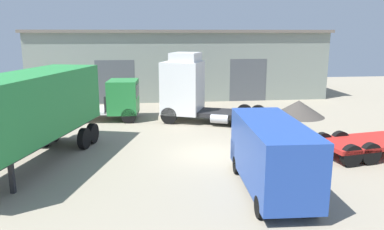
{
  "coord_description": "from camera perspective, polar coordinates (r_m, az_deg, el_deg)",
  "views": [
    {
      "loc": [
        -2.95,
        -17.13,
        5.78
      ],
      "look_at": [
        -0.71,
        1.68,
        1.6
      ],
      "focal_mm": 35.0,
      "sensor_mm": 36.0,
      "label": 1
    }
  ],
  "objects": [
    {
      "name": "container_trailer_green",
      "position": [
        17.35,
        -23.75,
        0.81
      ],
      "size": [
        4.95,
        9.84,
        4.1
      ],
      "rotation": [
        0.0,
        0.0,
        -1.84
      ],
      "color": "#28843D",
      "rests_on": "ground_plane"
    },
    {
      "name": "delivery_van_blue",
      "position": [
        14.14,
        11.88,
        -5.74
      ],
      "size": [
        2.24,
        5.65,
        2.64
      ],
      "rotation": [
        0.0,
        0.0,
        1.53
      ],
      "color": "#2347A3",
      "rests_on": "ground_plane"
    },
    {
      "name": "warehouse_building",
      "position": [
        36.23,
        -2.12,
        8.06
      ],
      "size": [
        25.97,
        10.25,
        6.01
      ],
      "color": "gray",
      "rests_on": "ground_plane"
    },
    {
      "name": "flatbed_truck_green",
      "position": [
        25.8,
        -13.02,
        2.09
      ],
      "size": [
        8.04,
        2.98,
        2.69
      ],
      "rotation": [
        0.0,
        0.0,
        -0.07
      ],
      "color": "#28843D",
      "rests_on": "ground_plane"
    },
    {
      "name": "ground_plane",
      "position": [
        18.32,
        2.85,
        -5.97
      ],
      "size": [
        60.0,
        60.0,
        0.0
      ],
      "primitive_type": "plane",
      "color": "gray"
    },
    {
      "name": "gravel_pile",
      "position": [
        27.37,
        15.93,
        0.98
      ],
      "size": [
        3.61,
        3.61,
        1.13
      ],
      "color": "#423D38",
      "rests_on": "ground_plane"
    },
    {
      "name": "traffic_cone",
      "position": [
        20.62,
        12.26,
        -3.4
      ],
      "size": [
        0.4,
        0.4,
        0.55
      ],
      "color": "black",
      "rests_on": "ground_plane"
    },
    {
      "name": "tractor_unit_white",
      "position": [
        24.6,
        -0.31,
        3.91
      ],
      "size": [
        7.08,
        4.78,
        4.52
      ],
      "rotation": [
        0.0,
        0.0,
        2.76
      ],
      "color": "silver",
      "rests_on": "ground_plane"
    }
  ]
}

